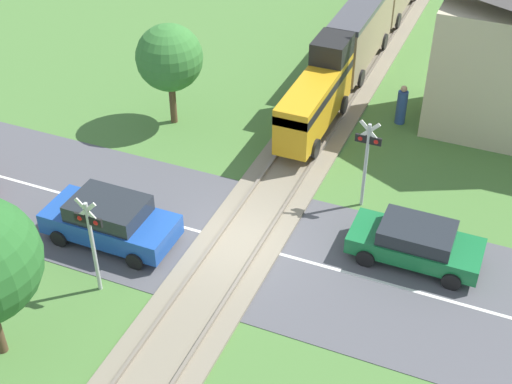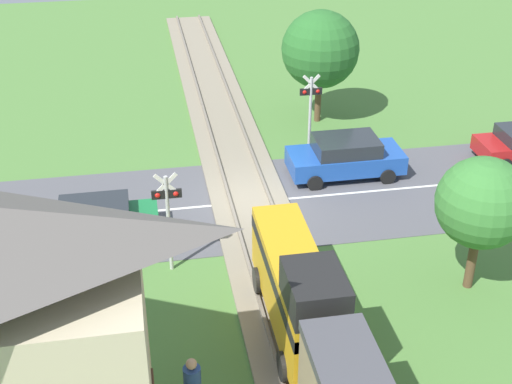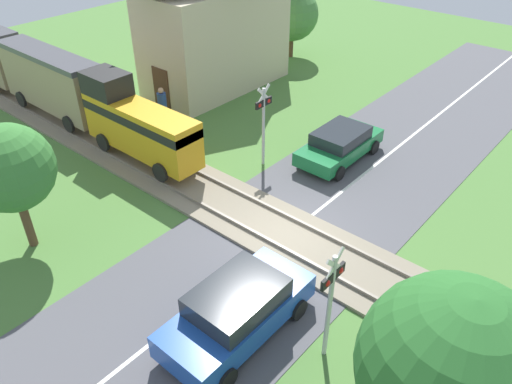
# 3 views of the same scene
# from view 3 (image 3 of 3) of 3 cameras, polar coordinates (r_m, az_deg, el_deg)

# --- Properties ---
(ground_plane) EXTENTS (60.00, 60.00, 0.00)m
(ground_plane) POSITION_cam_3_polar(r_m,az_deg,el_deg) (16.75, 3.49, -5.07)
(ground_plane) COLOR #4C7A38
(road_surface) EXTENTS (48.00, 6.40, 0.02)m
(road_surface) POSITION_cam_3_polar(r_m,az_deg,el_deg) (16.74, 3.50, -5.04)
(road_surface) COLOR #515156
(road_surface) RESTS_ON ground_plane
(track_bed) EXTENTS (2.80, 48.00, 0.24)m
(track_bed) POSITION_cam_3_polar(r_m,az_deg,el_deg) (16.71, 3.50, -4.89)
(track_bed) COLOR gray
(track_bed) RESTS_ON ground_plane
(train) EXTENTS (1.58, 19.34, 3.18)m
(train) POSITION_cam_3_polar(r_m,az_deg,el_deg) (25.78, -22.97, 11.91)
(train) COLOR gold
(train) RESTS_ON track_bed
(car_near_crossing) EXTENTS (4.39, 2.06, 1.58)m
(car_near_crossing) POSITION_cam_3_polar(r_m,az_deg,el_deg) (13.28, -2.12, -13.28)
(car_near_crossing) COLOR #1E4CA8
(car_near_crossing) RESTS_ON ground_plane
(car_far_side) EXTENTS (4.15, 1.95, 1.35)m
(car_far_side) POSITION_cam_3_polar(r_m,az_deg,el_deg) (20.80, 9.57, 5.46)
(car_far_side) COLOR #197038
(car_far_side) RESTS_ON ground_plane
(crossing_signal_west_approach) EXTENTS (0.90, 0.18, 3.41)m
(crossing_signal_west_approach) POSITION_cam_3_polar(r_m,az_deg,el_deg) (11.93, 8.57, -11.33)
(crossing_signal_west_approach) COLOR #B7B7B7
(crossing_signal_west_approach) RESTS_ON ground_plane
(crossing_signal_east_approach) EXTENTS (0.90, 0.18, 3.41)m
(crossing_signal_east_approach) POSITION_cam_3_polar(r_m,az_deg,el_deg) (19.51, 0.86, 8.72)
(crossing_signal_east_approach) COLOR #B7B7B7
(crossing_signal_east_approach) RESTS_ON ground_plane
(station_building) EXTENTS (8.33, 4.05, 7.10)m
(station_building) POSITION_cam_3_polar(r_m,az_deg,el_deg) (26.83, -4.72, 18.81)
(station_building) COLOR #C6B793
(station_building) RESTS_ON ground_plane
(pedestrian_by_station) EXTENTS (0.42, 0.42, 1.71)m
(pedestrian_by_station) POSITION_cam_3_polar(r_m,az_deg,el_deg) (23.99, -10.63, 9.58)
(pedestrian_by_station) COLOR #2D4C8E
(pedestrian_by_station) RESTS_ON ground_plane
(tree_by_station) EXTENTS (3.12, 3.12, 4.15)m
(tree_by_station) POSITION_cam_3_polar(r_m,az_deg,el_deg) (31.61, 4.16, 19.62)
(tree_by_station) COLOR brown
(tree_by_station) RESTS_ON ground_plane
(tree_roadside_hedge) EXTENTS (2.68, 2.68, 4.26)m
(tree_roadside_hedge) POSITION_cam_3_polar(r_m,az_deg,el_deg) (16.40, -26.36, 2.43)
(tree_roadside_hedge) COLOR brown
(tree_roadside_hedge) RESTS_ON ground_plane
(tree_beyond_track) EXTENTS (3.37, 3.37, 5.03)m
(tree_beyond_track) POSITION_cam_3_polar(r_m,az_deg,el_deg) (9.64, 21.58, -18.36)
(tree_beyond_track) COLOR brown
(tree_beyond_track) RESTS_ON ground_plane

